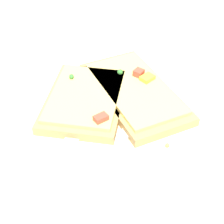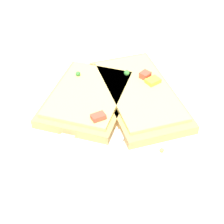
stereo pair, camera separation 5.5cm
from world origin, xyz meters
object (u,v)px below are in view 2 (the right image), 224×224
pizza_slice_main (139,93)px  pizza_slice_corner (88,97)px  plate (112,120)px  fork (123,132)px  knife (69,134)px

pizza_slice_main → pizza_slice_corner: bearing=79.1°
plate → pizza_slice_corner: pizza_slice_corner is taller
plate → pizza_slice_main: 0.06m
fork → pizza_slice_corner: bearing=59.3°
plate → knife: (-0.03, -0.07, 0.01)m
knife → pizza_slice_corner: pizza_slice_corner is taller
plate → pizza_slice_main: bearing=83.1°
fork → knife: knife is taller
plate → knife: size_ratio=1.51×
pizza_slice_main → pizza_slice_corner: 0.08m
plate → fork: fork is taller
knife → pizza_slice_main: 0.13m
plate → pizza_slice_corner: size_ratio=1.53×
plate → knife: knife is taller
pizza_slice_main → fork: bearing=144.1°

